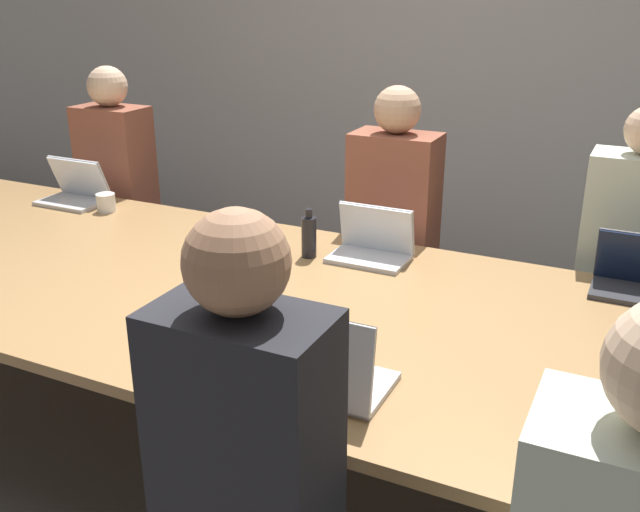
{
  "coord_description": "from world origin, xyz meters",
  "views": [
    {
      "loc": [
        1.27,
        -2.1,
        1.82
      ],
      "look_at": [
        0.2,
        0.1,
        0.87
      ],
      "focal_mm": 40.0,
      "sensor_mm": 36.0,
      "label": 1
    }
  ],
  "objects_px": {
    "person_far_right": "(626,273)",
    "laptop_near_right": "(627,453)",
    "laptop_near_midright": "(329,372)",
    "laptop_far_center": "(372,243)",
    "person_near_midright": "(247,501)",
    "person_far_left": "(119,193)",
    "cup_far_left": "(106,203)",
    "laptop_far_right": "(640,276)",
    "stapler": "(238,301)",
    "bottle_far_center": "(309,236)",
    "person_far_center": "(392,237)",
    "laptop_far_left": "(76,190)"
  },
  "relations": [
    {
      "from": "person_far_center",
      "to": "laptop_far_center",
      "type": "bearing_deg",
      "value": -81.59
    },
    {
      "from": "laptop_far_center",
      "to": "bottle_far_center",
      "type": "relative_size",
      "value": 1.55
    },
    {
      "from": "person_far_right",
      "to": "person_far_left",
      "type": "xyz_separation_m",
      "value": [
        -2.72,
        -0.03,
        0.02
      ]
    },
    {
      "from": "laptop_far_center",
      "to": "person_near_midright",
      "type": "height_order",
      "value": "person_near_midright"
    },
    {
      "from": "laptop_far_right",
      "to": "person_near_midright",
      "type": "bearing_deg",
      "value": -115.09
    },
    {
      "from": "laptop_far_center",
      "to": "laptop_near_midright",
      "type": "height_order",
      "value": "laptop_near_midright"
    },
    {
      "from": "laptop_near_right",
      "to": "laptop_far_right",
      "type": "bearing_deg",
      "value": -88.18
    },
    {
      "from": "person_near_midright",
      "to": "laptop_far_right",
      "type": "bearing_deg",
      "value": -115.09
    },
    {
      "from": "person_far_right",
      "to": "laptop_near_right",
      "type": "relative_size",
      "value": 3.83
    },
    {
      "from": "person_far_left",
      "to": "stapler",
      "type": "xyz_separation_m",
      "value": [
        1.49,
        -1.08,
        0.07
      ]
    },
    {
      "from": "bottle_far_center",
      "to": "laptop_near_midright",
      "type": "height_order",
      "value": "laptop_near_midright"
    },
    {
      "from": "laptop_near_right",
      "to": "person_near_midright",
      "type": "distance_m",
      "value": 0.9
    },
    {
      "from": "laptop_near_right",
      "to": "laptop_far_center",
      "type": "distance_m",
      "value": 1.51
    },
    {
      "from": "laptop_near_right",
      "to": "person_far_center",
      "type": "distance_m",
      "value": 1.87
    },
    {
      "from": "laptop_near_midright",
      "to": "person_far_center",
      "type": "bearing_deg",
      "value": -76.42
    },
    {
      "from": "laptop_far_right",
      "to": "person_far_right",
      "type": "xyz_separation_m",
      "value": [
        -0.05,
        0.35,
        -0.13
      ]
    },
    {
      "from": "laptop_far_right",
      "to": "person_near_midright",
      "type": "relative_size",
      "value": 0.24
    },
    {
      "from": "laptop_near_midright",
      "to": "laptop_far_center",
      "type": "bearing_deg",
      "value": -74.42
    },
    {
      "from": "bottle_far_center",
      "to": "stapler",
      "type": "distance_m",
      "value": 0.56
    },
    {
      "from": "laptop_near_midright",
      "to": "laptop_far_left",
      "type": "relative_size",
      "value": 0.9
    },
    {
      "from": "laptop_far_center",
      "to": "person_far_center",
      "type": "xyz_separation_m",
      "value": [
        -0.06,
        0.42,
        -0.12
      ]
    },
    {
      "from": "cup_far_left",
      "to": "person_far_center",
      "type": "bearing_deg",
      "value": 15.93
    },
    {
      "from": "person_far_right",
      "to": "person_far_center",
      "type": "bearing_deg",
      "value": -178.15
    },
    {
      "from": "laptop_far_right",
      "to": "bottle_far_center",
      "type": "bearing_deg",
      "value": -170.94
    },
    {
      "from": "person_far_center",
      "to": "person_near_midright",
      "type": "relative_size",
      "value": 0.99
    },
    {
      "from": "bottle_far_center",
      "to": "person_far_right",
      "type": "bearing_deg",
      "value": 24.23
    },
    {
      "from": "person_far_right",
      "to": "person_near_midright",
      "type": "height_order",
      "value": "person_near_midright"
    },
    {
      "from": "laptop_near_midright",
      "to": "laptop_far_left",
      "type": "distance_m",
      "value": 2.3
    },
    {
      "from": "cup_far_left",
      "to": "laptop_far_center",
      "type": "bearing_deg",
      "value": -0.77
    },
    {
      "from": "person_far_left",
      "to": "laptop_near_right",
      "type": "bearing_deg",
      "value": -27.9
    },
    {
      "from": "bottle_far_center",
      "to": "laptop_near_midright",
      "type": "relative_size",
      "value": 0.68
    },
    {
      "from": "cup_far_left",
      "to": "laptop_far_right",
      "type": "bearing_deg",
      "value": 1.95
    },
    {
      "from": "person_far_left",
      "to": "cup_far_left",
      "type": "xyz_separation_m",
      "value": [
        0.28,
        -0.4,
        0.09
      ]
    },
    {
      "from": "laptop_near_right",
      "to": "laptop_far_left",
      "type": "xyz_separation_m",
      "value": [
        -2.78,
        1.14,
        0.0
      ]
    },
    {
      "from": "person_near_midright",
      "to": "cup_far_left",
      "type": "bearing_deg",
      "value": -40.72
    },
    {
      "from": "laptop_near_midright",
      "to": "laptop_far_right",
      "type": "bearing_deg",
      "value": -122.68
    },
    {
      "from": "laptop_near_midright",
      "to": "cup_far_left",
      "type": "distance_m",
      "value": 2.06
    },
    {
      "from": "person_far_right",
      "to": "person_near_midright",
      "type": "xyz_separation_m",
      "value": [
        -0.69,
        -1.94,
        0.02
      ]
    },
    {
      "from": "laptop_near_midright",
      "to": "bottle_far_center",
      "type": "bearing_deg",
      "value": -60.35
    },
    {
      "from": "laptop_near_right",
      "to": "stapler",
      "type": "distance_m",
      "value": 1.38
    },
    {
      "from": "person_near_midright",
      "to": "bottle_far_center",
      "type": "bearing_deg",
      "value": -68.85
    },
    {
      "from": "laptop_far_center",
      "to": "laptop_near_midright",
      "type": "bearing_deg",
      "value": -74.42
    },
    {
      "from": "person_near_midright",
      "to": "laptop_far_left",
      "type": "height_order",
      "value": "person_near_midright"
    },
    {
      "from": "laptop_far_left",
      "to": "stapler",
      "type": "height_order",
      "value": "laptop_far_left"
    },
    {
      "from": "laptop_near_right",
      "to": "bottle_far_center",
      "type": "bearing_deg",
      "value": -36.17
    },
    {
      "from": "laptop_near_midright",
      "to": "cup_far_left",
      "type": "height_order",
      "value": "laptop_near_midright"
    },
    {
      "from": "laptop_far_center",
      "to": "cup_far_left",
      "type": "xyz_separation_m",
      "value": [
        -1.46,
        0.02,
        -0.02
      ]
    },
    {
      "from": "laptop_far_right",
      "to": "laptop_near_midright",
      "type": "relative_size",
      "value": 1.07
    },
    {
      "from": "laptop_far_left",
      "to": "cup_far_left",
      "type": "bearing_deg",
      "value": -12.06
    },
    {
      "from": "person_far_center",
      "to": "bottle_far_center",
      "type": "distance_m",
      "value": 0.57
    }
  ]
}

